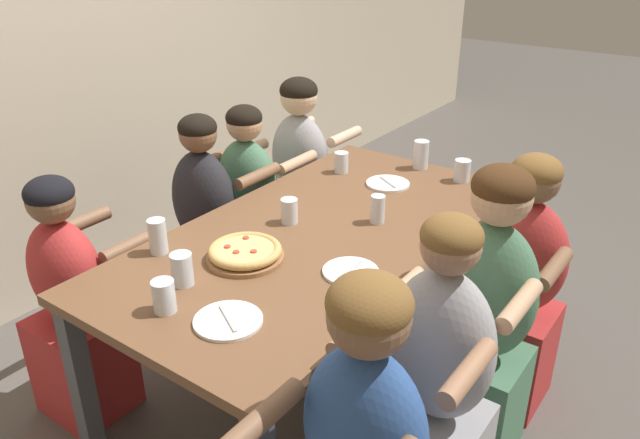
{
  "coord_description": "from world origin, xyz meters",
  "views": [
    {
      "loc": [
        -1.87,
        -1.35,
        1.94
      ],
      "look_at": [
        0.0,
        0.0,
        0.83
      ],
      "focal_mm": 35.0,
      "sensor_mm": 36.0,
      "label": 1
    }
  ],
  "objects_px": {
    "drinking_glass_b": "(158,236)",
    "diner_far_right": "(300,184)",
    "drinking_glass_c": "(182,271)",
    "drinking_glass_g": "(341,163)",
    "diner_far_center": "(208,236)",
    "diner_near_midright": "(517,294)",
    "diner_near_center": "(483,328)",
    "drinking_glass_a": "(164,298)",
    "drinking_glass_d": "(378,211)",
    "diner_far_left": "(74,311)",
    "empty_plate_c": "(228,321)",
    "empty_plate_b": "(351,272)",
    "empty_plate_a": "(388,184)",
    "drinking_glass_h": "(462,172)",
    "diner_far_midright": "(250,216)",
    "pizza_board_main": "(245,253)",
    "drinking_glass_e": "(289,212)",
    "drinking_glass_f": "(421,155)",
    "diner_near_midleft": "(435,393)"
  },
  "relations": [
    {
      "from": "drinking_glass_b",
      "to": "diner_far_right",
      "type": "bearing_deg",
      "value": 14.0
    },
    {
      "from": "drinking_glass_c",
      "to": "drinking_glass_g",
      "type": "bearing_deg",
      "value": 7.15
    },
    {
      "from": "diner_far_center",
      "to": "diner_near_midright",
      "type": "xyz_separation_m",
      "value": [
        0.37,
        -1.44,
        0.01
      ]
    },
    {
      "from": "diner_near_center",
      "to": "drinking_glass_a",
      "type": "bearing_deg",
      "value": 45.91
    },
    {
      "from": "drinking_glass_d",
      "to": "diner_far_left",
      "type": "height_order",
      "value": "diner_far_left"
    },
    {
      "from": "diner_near_center",
      "to": "empty_plate_c",
      "type": "bearing_deg",
      "value": 52.09
    },
    {
      "from": "empty_plate_b",
      "to": "drinking_glass_b",
      "type": "xyz_separation_m",
      "value": [
        -0.3,
        0.68,
        0.06
      ]
    },
    {
      "from": "diner_far_right",
      "to": "diner_near_midright",
      "type": "height_order",
      "value": "diner_far_right"
    },
    {
      "from": "empty_plate_a",
      "to": "empty_plate_c",
      "type": "distance_m",
      "value": 1.3
    },
    {
      "from": "drinking_glass_g",
      "to": "drinking_glass_a",
      "type": "bearing_deg",
      "value": -170.47
    },
    {
      "from": "empty_plate_c",
      "to": "drinking_glass_h",
      "type": "relative_size",
      "value": 2.06
    },
    {
      "from": "drinking_glass_c",
      "to": "drinking_glass_h",
      "type": "bearing_deg",
      "value": -14.98
    },
    {
      "from": "drinking_glass_d",
      "to": "diner_near_midright",
      "type": "distance_m",
      "value": 0.68
    },
    {
      "from": "diner_near_center",
      "to": "drinking_glass_g",
      "type": "bearing_deg",
      "value": -28.6
    },
    {
      "from": "drinking_glass_h",
      "to": "diner_far_center",
      "type": "xyz_separation_m",
      "value": [
        -0.8,
        0.97,
        -0.31
      ]
    },
    {
      "from": "diner_far_midright",
      "to": "empty_plate_a",
      "type": "bearing_deg",
      "value": 18.52
    },
    {
      "from": "drinking_glass_g",
      "to": "diner_far_right",
      "type": "height_order",
      "value": "diner_far_right"
    },
    {
      "from": "pizza_board_main",
      "to": "empty_plate_c",
      "type": "xyz_separation_m",
      "value": [
        -0.34,
        -0.23,
        -0.02
      ]
    },
    {
      "from": "drinking_glass_b",
      "to": "drinking_glass_e",
      "type": "height_order",
      "value": "drinking_glass_b"
    },
    {
      "from": "diner_far_midright",
      "to": "empty_plate_c",
      "type": "bearing_deg",
      "value": -50.69
    },
    {
      "from": "diner_far_midright",
      "to": "pizza_board_main",
      "type": "bearing_deg",
      "value": -48.53
    },
    {
      "from": "drinking_glass_f",
      "to": "diner_far_left",
      "type": "bearing_deg",
      "value": 155.93
    },
    {
      "from": "diner_far_midright",
      "to": "drinking_glass_e",
      "type": "bearing_deg",
      "value": -32.91
    },
    {
      "from": "drinking_glass_a",
      "to": "diner_far_midright",
      "type": "relative_size",
      "value": 0.1
    },
    {
      "from": "empty_plate_a",
      "to": "diner_far_right",
      "type": "distance_m",
      "value": 0.77
    },
    {
      "from": "pizza_board_main",
      "to": "drinking_glass_f",
      "type": "relative_size",
      "value": 2.01
    },
    {
      "from": "drinking_glass_c",
      "to": "diner_far_midright",
      "type": "bearing_deg",
      "value": 30.48
    },
    {
      "from": "diner_far_right",
      "to": "diner_far_left",
      "type": "bearing_deg",
      "value": -90.0
    },
    {
      "from": "empty_plate_c",
      "to": "diner_far_right",
      "type": "xyz_separation_m",
      "value": [
        1.5,
        0.86,
        -0.24
      ]
    },
    {
      "from": "drinking_glass_c",
      "to": "diner_near_midleft",
      "type": "relative_size",
      "value": 0.1
    },
    {
      "from": "drinking_glass_f",
      "to": "drinking_glass_h",
      "type": "bearing_deg",
      "value": -99.13
    },
    {
      "from": "empty_plate_c",
      "to": "drinking_glass_a",
      "type": "relative_size",
      "value": 1.98
    },
    {
      "from": "empty_plate_c",
      "to": "diner_far_left",
      "type": "xyz_separation_m",
      "value": [
        -0.02,
        0.86,
        -0.29
      ]
    },
    {
      "from": "pizza_board_main",
      "to": "drinking_glass_b",
      "type": "xyz_separation_m",
      "value": [
        -0.15,
        0.31,
        0.04
      ]
    },
    {
      "from": "diner_near_center",
      "to": "diner_far_center",
      "type": "relative_size",
      "value": 1.06
    },
    {
      "from": "diner_far_left",
      "to": "drinking_glass_b",
      "type": "bearing_deg",
      "value": 32.46
    },
    {
      "from": "diner_far_center",
      "to": "drinking_glass_a",
      "type": "bearing_deg",
      "value": -51.28
    },
    {
      "from": "drinking_glass_d",
      "to": "drinking_glass_g",
      "type": "distance_m",
      "value": 0.6
    },
    {
      "from": "diner_near_midright",
      "to": "diner_far_midright",
      "type": "xyz_separation_m",
      "value": [
        -0.06,
        1.44,
        -0.02
      ]
    },
    {
      "from": "diner_far_right",
      "to": "drinking_glass_e",
      "type": "bearing_deg",
      "value": -55.01
    },
    {
      "from": "diner_near_midleft",
      "to": "diner_far_midright",
      "type": "xyz_separation_m",
      "value": [
        0.71,
        1.44,
        -0.03
      ]
    },
    {
      "from": "empty_plate_b",
      "to": "drinking_glass_h",
      "type": "height_order",
      "value": "drinking_glass_h"
    },
    {
      "from": "empty_plate_a",
      "to": "drinking_glass_f",
      "type": "relative_size",
      "value": 1.44
    },
    {
      "from": "empty_plate_a",
      "to": "drinking_glass_g",
      "type": "xyz_separation_m",
      "value": [
        0.01,
        0.28,
        0.04
      ]
    },
    {
      "from": "diner_far_right",
      "to": "diner_far_midright",
      "type": "height_order",
      "value": "diner_far_right"
    },
    {
      "from": "diner_far_midright",
      "to": "drinking_glass_b",
      "type": "bearing_deg",
      "value": -69.32
    },
    {
      "from": "drinking_glass_d",
      "to": "drinking_glass_h",
      "type": "xyz_separation_m",
      "value": [
        0.64,
        -0.1,
        -0.0
      ]
    },
    {
      "from": "empty_plate_c",
      "to": "diner_far_midright",
      "type": "relative_size",
      "value": 0.2
    },
    {
      "from": "drinking_glass_c",
      "to": "diner_far_center",
      "type": "relative_size",
      "value": 0.1
    },
    {
      "from": "diner_near_midright",
      "to": "drinking_glass_c",
      "type": "bearing_deg",
      "value": 50.03
    }
  ]
}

